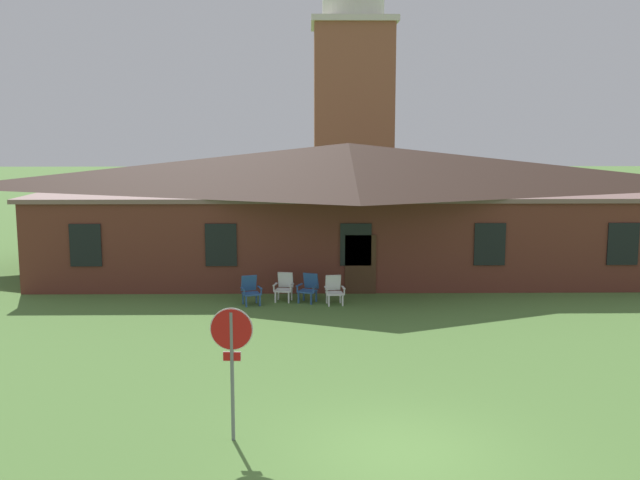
# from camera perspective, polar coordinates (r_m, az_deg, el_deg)

# --- Properties ---
(ground_plane) EXTENTS (200.00, 200.00, 0.00)m
(ground_plane) POSITION_cam_1_polar(r_m,az_deg,el_deg) (14.00, 6.21, -15.96)
(ground_plane) COLOR #517A38
(brick_building) EXTENTS (24.54, 10.40, 5.19)m
(brick_building) POSITION_cam_1_polar(r_m,az_deg,el_deg) (30.86, 2.19, 2.73)
(brick_building) COLOR brown
(brick_building) RESTS_ON ground
(dome_tower) EXTENTS (5.18, 5.18, 18.08)m
(dome_tower) POSITION_cam_1_polar(r_m,az_deg,el_deg) (47.17, 2.53, 11.55)
(dome_tower) COLOR #93563D
(dome_tower) RESTS_ON ground
(stop_sign) EXTENTS (0.80, 0.10, 2.55)m
(stop_sign) POSITION_cam_1_polar(r_m,az_deg,el_deg) (13.92, -6.80, -8.19)
(stop_sign) COLOR slate
(stop_sign) RESTS_ON ground
(lawn_chair_by_porch) EXTENTS (0.76, 0.81, 0.96)m
(lawn_chair_by_porch) POSITION_cam_1_polar(r_m,az_deg,el_deg) (24.73, -5.38, -3.82)
(lawn_chair_by_porch) COLOR #2D5693
(lawn_chair_by_porch) RESTS_ON ground
(lawn_chair_near_door) EXTENTS (0.72, 0.76, 0.96)m
(lawn_chair_near_door) POSITION_cam_1_polar(r_m,az_deg,el_deg) (25.17, -2.76, -3.57)
(lawn_chair_near_door) COLOR white
(lawn_chair_near_door) RESTS_ON ground
(lawn_chair_left_end) EXTENTS (0.79, 0.83, 0.96)m
(lawn_chair_left_end) POSITION_cam_1_polar(r_m,az_deg,el_deg) (24.99, -0.86, -3.65)
(lawn_chair_left_end) COLOR #2D5693
(lawn_chair_left_end) RESTS_ON ground
(lawn_chair_middle) EXTENTS (0.70, 0.73, 0.96)m
(lawn_chair_middle) POSITION_cam_1_polar(r_m,az_deg,el_deg) (24.69, 1.08, -3.81)
(lawn_chair_middle) COLOR white
(lawn_chair_middle) RESTS_ON ground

